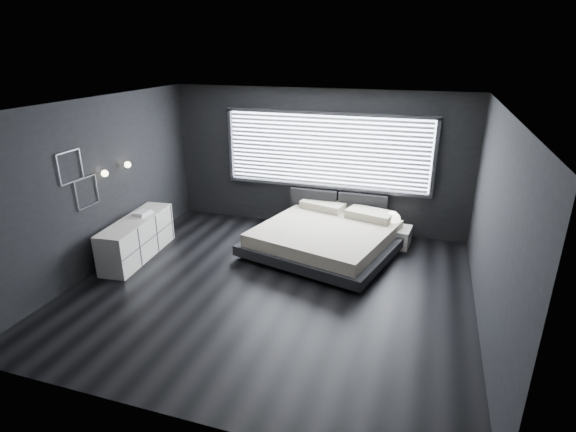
% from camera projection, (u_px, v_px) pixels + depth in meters
% --- Properties ---
extents(room, '(6.04, 6.00, 2.80)m').
position_uv_depth(room, '(270.00, 204.00, 6.51)').
color(room, black).
rests_on(room, ground).
extents(window, '(4.14, 0.09, 1.52)m').
position_uv_depth(window, '(326.00, 151.00, 8.78)').
color(window, white).
rests_on(window, ground).
extents(headboard, '(1.96, 0.16, 0.52)m').
position_uv_depth(headboard, '(338.00, 204.00, 9.02)').
color(headboard, black).
rests_on(headboard, ground).
extents(sconce_near, '(0.18, 0.11, 0.11)m').
position_uv_depth(sconce_near, '(105.00, 173.00, 7.30)').
color(sconce_near, silver).
rests_on(sconce_near, ground).
extents(sconce_far, '(0.18, 0.11, 0.11)m').
position_uv_depth(sconce_far, '(128.00, 165.00, 7.84)').
color(sconce_far, silver).
rests_on(sconce_far, ground).
extents(wall_art_upper, '(0.01, 0.48, 0.48)m').
position_uv_depth(wall_art_upper, '(70.00, 167.00, 6.71)').
color(wall_art_upper, '#47474C').
rests_on(wall_art_upper, ground).
extents(wall_art_lower, '(0.01, 0.48, 0.48)m').
position_uv_depth(wall_art_lower, '(87.00, 192.00, 7.10)').
color(wall_art_lower, '#47474C').
rests_on(wall_art_lower, ground).
extents(bed, '(2.94, 2.87, 0.63)m').
position_uv_depth(bed, '(326.00, 236.00, 8.19)').
color(bed, black).
rests_on(bed, ground).
extents(nightstand, '(0.66, 0.56, 0.36)m').
position_uv_depth(nightstand, '(393.00, 236.00, 8.49)').
color(nightstand, silver).
rests_on(nightstand, ground).
extents(orb_lamp, '(0.30, 0.30, 0.30)m').
position_uv_depth(orb_lamp, '(392.00, 220.00, 8.38)').
color(orb_lamp, white).
rests_on(orb_lamp, nightstand).
extents(dresser, '(0.65, 1.82, 0.71)m').
position_uv_depth(dresser, '(137.00, 238.00, 7.95)').
color(dresser, silver).
rests_on(dresser, ground).
extents(book_stack, '(0.27, 0.33, 0.06)m').
position_uv_depth(book_stack, '(143.00, 213.00, 8.03)').
color(book_stack, white).
rests_on(book_stack, dresser).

